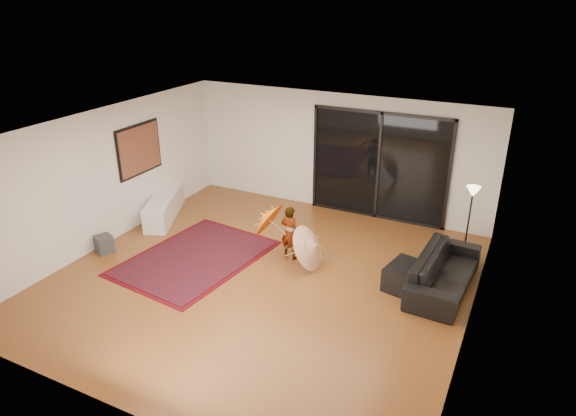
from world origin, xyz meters
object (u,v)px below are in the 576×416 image
Objects in this scene: media_console at (165,206)px; child at (290,233)px; sofa at (444,271)px; ottoman at (410,278)px.

child is at bearing -32.15° from media_console.
media_console is at bearing -1.09° from child.
media_console is at bearing 90.74° from sofa.
ottoman is at bearing -29.89° from media_console.
child is at bearing 177.86° from ottoman.
ottoman is 2.36m from child.
sofa reaches higher than media_console.
child is (3.36, -0.45, 0.27)m from media_console.
ottoman is at bearing -175.56° from child.
child is (-2.34, 0.09, 0.32)m from ottoman.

